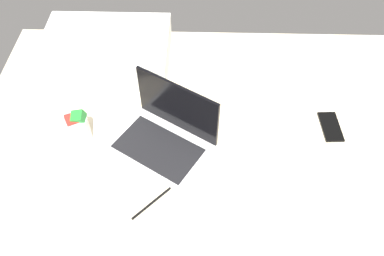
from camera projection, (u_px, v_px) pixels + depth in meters
The scene contains 6 objects.
bed_mattress at pixel (214, 169), 145.04cm from camera, with size 180.00×140.00×18.00cm, color beige.
laptop at pixel (165, 136), 137.91cm from camera, with size 40.16×36.88×23.00cm.
snack_cup at pixel (77, 128), 137.73cm from camera, with size 9.00×9.04×14.47cm.
cell_phone at pixel (331, 127), 145.73cm from camera, with size 6.80×14.00×0.80cm, color black.
pillow at pixel (107, 50), 164.09cm from camera, with size 52.00×36.00×13.00cm, color white.
charger_cable at pixel (153, 202), 125.88cm from camera, with size 17.00×0.60×0.60cm, color black.
Camera 1 is at (-6.14, -79.98, 131.07)cm, focal length 36.52 mm.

